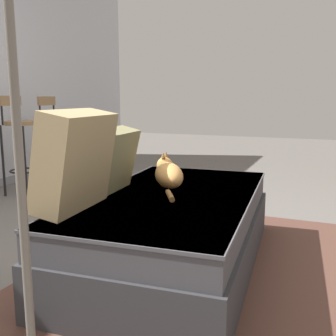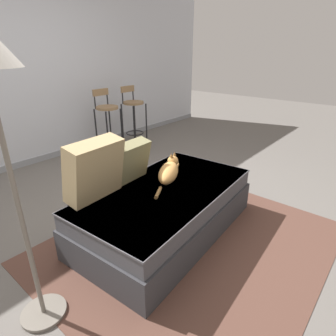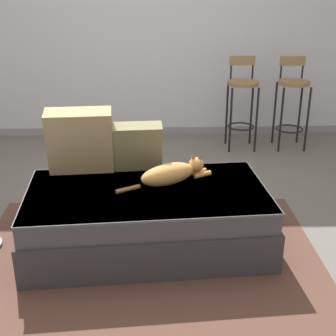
{
  "view_description": "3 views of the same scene",
  "coord_description": "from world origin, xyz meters",
  "px_view_note": "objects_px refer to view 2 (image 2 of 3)",
  "views": [
    {
      "loc": [
        -2.08,
        -1.22,
        1.0
      ],
      "look_at": [
        0.15,
        -0.3,
        0.56
      ],
      "focal_mm": 42.0,
      "sensor_mm": 36.0,
      "label": 1
    },
    {
      "loc": [
        -1.68,
        -1.84,
        1.58
      ],
      "look_at": [
        0.15,
        -0.3,
        0.56
      ],
      "focal_mm": 30.0,
      "sensor_mm": 36.0,
      "label": 2
    },
    {
      "loc": [
        0.05,
        -3.35,
        1.81
      ],
      "look_at": [
        0.15,
        -0.3,
        0.56
      ],
      "focal_mm": 50.0,
      "sensor_mm": 36.0,
      "label": 3
    }
  ],
  "objects_px": {
    "couch": "(166,210)",
    "bar_stool_near_window": "(107,116)",
    "throw_pillow_corner": "(94,170)",
    "bar_stool_by_doorway": "(133,111)",
    "cat": "(169,171)",
    "throw_pillow_middle": "(131,161)"
  },
  "relations": [
    {
      "from": "couch",
      "to": "throw_pillow_corner",
      "type": "relative_size",
      "value": 3.51
    },
    {
      "from": "throw_pillow_corner",
      "to": "cat",
      "type": "distance_m",
      "value": 0.72
    },
    {
      "from": "throw_pillow_middle",
      "to": "cat",
      "type": "xyz_separation_m",
      "value": [
        0.24,
        -0.25,
        -0.12
      ]
    },
    {
      "from": "couch",
      "to": "bar_stool_near_window",
      "type": "xyz_separation_m",
      "value": [
        1.04,
        2.09,
        0.38
      ]
    },
    {
      "from": "throw_pillow_middle",
      "to": "bar_stool_near_window",
      "type": "relative_size",
      "value": 0.38
    },
    {
      "from": "cat",
      "to": "bar_stool_by_doorway",
      "type": "xyz_separation_m",
      "value": [
        1.42,
        1.98,
        0.08
      ]
    },
    {
      "from": "couch",
      "to": "throw_pillow_corner",
      "type": "xyz_separation_m",
      "value": [
        -0.49,
        0.33,
        0.47
      ]
    },
    {
      "from": "throw_pillow_middle",
      "to": "bar_stool_by_doorway",
      "type": "distance_m",
      "value": 2.39
    },
    {
      "from": "cat",
      "to": "bar_stool_near_window",
      "type": "distance_m",
      "value": 2.16
    },
    {
      "from": "throw_pillow_corner",
      "to": "cat",
      "type": "height_order",
      "value": "throw_pillow_corner"
    },
    {
      "from": "cat",
      "to": "bar_stool_near_window",
      "type": "xyz_separation_m",
      "value": [
        0.86,
        1.98,
        0.09
      ]
    },
    {
      "from": "bar_stool_near_window",
      "to": "couch",
      "type": "bearing_deg",
      "value": -116.4
    },
    {
      "from": "throw_pillow_middle",
      "to": "cat",
      "type": "relative_size",
      "value": 0.55
    },
    {
      "from": "throw_pillow_middle",
      "to": "bar_stool_near_window",
      "type": "xyz_separation_m",
      "value": [
        1.1,
        1.73,
        -0.03
      ]
    },
    {
      "from": "cat",
      "to": "bar_stool_near_window",
      "type": "height_order",
      "value": "bar_stool_near_window"
    },
    {
      "from": "throw_pillow_corner",
      "to": "bar_stool_by_doorway",
      "type": "distance_m",
      "value": 2.72
    },
    {
      "from": "couch",
      "to": "throw_pillow_corner",
      "type": "bearing_deg",
      "value": 146.05
    },
    {
      "from": "throw_pillow_corner",
      "to": "bar_stool_near_window",
      "type": "height_order",
      "value": "bar_stool_near_window"
    },
    {
      "from": "bar_stool_near_window",
      "to": "bar_stool_by_doorway",
      "type": "bearing_deg",
      "value": -0.02
    },
    {
      "from": "couch",
      "to": "throw_pillow_corner",
      "type": "height_order",
      "value": "throw_pillow_corner"
    },
    {
      "from": "cat",
      "to": "throw_pillow_corner",
      "type": "bearing_deg",
      "value": 161.63
    },
    {
      "from": "throw_pillow_middle",
      "to": "bar_stool_by_doorway",
      "type": "xyz_separation_m",
      "value": [
        1.66,
        1.72,
        -0.04
      ]
    }
  ]
}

